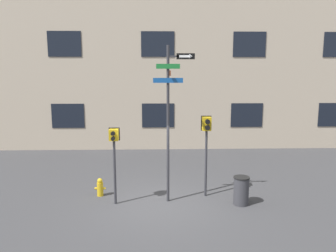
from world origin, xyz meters
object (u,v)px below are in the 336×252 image
object	(u,v)px
pedestrian_signal_left	(114,146)
fire_hydrant	(100,187)
street_sign_pole	(170,112)
pedestrian_signal_right	(207,134)
trash_bin	(241,191)

from	to	relation	value
pedestrian_signal_left	fire_hydrant	distance (m)	1.84
street_sign_pole	pedestrian_signal_right	world-z (taller)	street_sign_pole
street_sign_pole	trash_bin	size ratio (longest dim) A/B	5.46
street_sign_pole	trash_bin	distance (m)	3.37
fire_hydrant	trash_bin	distance (m)	4.69
pedestrian_signal_left	pedestrian_signal_right	xyz separation A→B (m)	(2.97, 0.59, 0.24)
trash_bin	street_sign_pole	bearing A→B (deg)	171.20
trash_bin	fire_hydrant	bearing A→B (deg)	169.17
pedestrian_signal_left	trash_bin	xyz separation A→B (m)	(3.99, -0.18, -1.43)
street_sign_pole	pedestrian_signal_right	xyz separation A→B (m)	(1.23, 0.42, -0.81)
fire_hydrant	trash_bin	world-z (taller)	trash_bin
fire_hydrant	trash_bin	xyz separation A→B (m)	(4.60, -0.88, 0.16)
pedestrian_signal_left	pedestrian_signal_right	bearing A→B (deg)	11.27
street_sign_pole	pedestrian_signal_left	distance (m)	2.04
pedestrian_signal_right	trash_bin	world-z (taller)	pedestrian_signal_right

